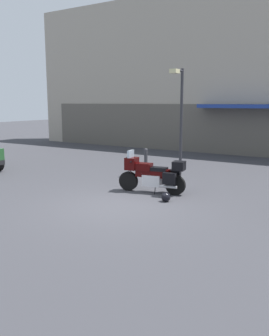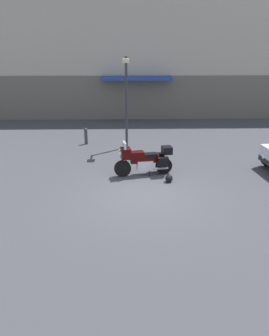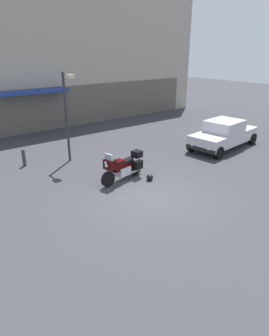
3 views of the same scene
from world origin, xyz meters
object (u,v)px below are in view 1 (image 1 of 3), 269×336
streetlamp_curbside (180,110)px  bollard_curbside (146,157)px  motorcycle (153,174)px  helmet (166,197)px

streetlamp_curbside → bollard_curbside: size_ratio=5.07×
motorcycle → bollard_curbside: 5.02m
helmet → streetlamp_curbside: bearing=110.5°
motorcycle → streetlamp_curbside: 4.01m
motorcycle → helmet: (0.86, -0.73, -0.48)m
motorcycle → helmet: bearing=130.1°
helmet → bollard_curbside: bollard_curbside is taller
streetlamp_curbside → bollard_curbside: (-2.04, 0.80, -2.17)m
motorcycle → streetlamp_curbside: (-0.69, 3.41, 1.99)m
motorcycle → streetlamp_curbside: bearing=-88.3°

